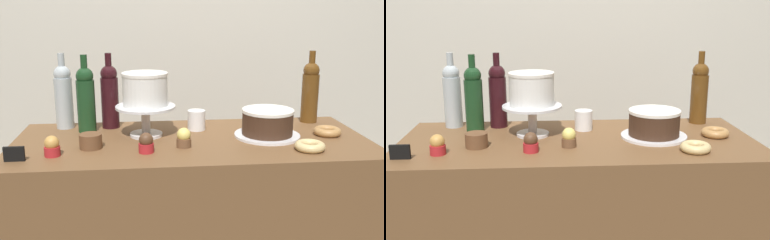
# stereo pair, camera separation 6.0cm
# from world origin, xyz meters

# --- Properties ---
(back_wall) EXTENTS (6.00, 0.05, 2.60)m
(back_wall) POSITION_xyz_m (0.00, 0.89, 1.30)
(back_wall) COLOR beige
(back_wall) RESTS_ON ground_plane
(cake_stand_pedestal) EXTENTS (0.24, 0.24, 0.13)m
(cake_stand_pedestal) POSITION_xyz_m (-0.18, 0.07, 0.99)
(cake_stand_pedestal) COLOR silver
(cake_stand_pedestal) RESTS_ON display_counter
(white_layer_cake) EXTENTS (0.18, 0.18, 0.13)m
(white_layer_cake) POSITION_xyz_m (-0.18, 0.07, 1.09)
(white_layer_cake) COLOR white
(white_layer_cake) RESTS_ON cake_stand_pedestal
(silver_serving_platter) EXTENTS (0.27, 0.27, 0.01)m
(silver_serving_platter) POSITION_xyz_m (0.31, 0.01, 0.91)
(silver_serving_platter) COLOR white
(silver_serving_platter) RESTS_ON display_counter
(chocolate_round_cake) EXTENTS (0.21, 0.21, 0.10)m
(chocolate_round_cake) POSITION_xyz_m (0.31, 0.01, 0.96)
(chocolate_round_cake) COLOR #3D2619
(chocolate_round_cake) RESTS_ON silver_serving_platter
(wine_bottle_dark_red) EXTENTS (0.08, 0.08, 0.33)m
(wine_bottle_dark_red) POSITION_xyz_m (-0.34, 0.22, 1.04)
(wine_bottle_dark_red) COLOR black
(wine_bottle_dark_red) RESTS_ON display_counter
(wine_bottle_amber) EXTENTS (0.08, 0.08, 0.33)m
(wine_bottle_amber) POSITION_xyz_m (0.56, 0.23, 1.04)
(wine_bottle_amber) COLOR #5B3814
(wine_bottle_amber) RESTS_ON display_counter
(wine_bottle_clear) EXTENTS (0.08, 0.08, 0.33)m
(wine_bottle_clear) POSITION_xyz_m (-0.53, 0.24, 1.04)
(wine_bottle_clear) COLOR #B2BCC1
(wine_bottle_clear) RESTS_ON display_counter
(wine_bottle_green) EXTENTS (0.08, 0.08, 0.33)m
(wine_bottle_green) POSITION_xyz_m (-0.43, 0.16, 1.04)
(wine_bottle_green) COLOR #193D1E
(wine_bottle_green) RESTS_ON display_counter
(cupcake_caramel) EXTENTS (0.06, 0.06, 0.07)m
(cupcake_caramel) POSITION_xyz_m (-0.51, -0.15, 0.94)
(cupcake_caramel) COLOR red
(cupcake_caramel) RESTS_ON display_counter
(cupcake_lemon) EXTENTS (0.06, 0.06, 0.07)m
(cupcake_lemon) POSITION_xyz_m (-0.04, -0.09, 0.94)
(cupcake_lemon) COLOR brown
(cupcake_lemon) RESTS_ON display_counter
(cupcake_chocolate) EXTENTS (0.06, 0.06, 0.07)m
(cupcake_chocolate) POSITION_xyz_m (-0.18, -0.15, 0.94)
(cupcake_chocolate) COLOR red
(cupcake_chocolate) RESTS_ON display_counter
(donut_maple) EXTENTS (0.11, 0.11, 0.03)m
(donut_maple) POSITION_xyz_m (0.56, 0.01, 0.92)
(donut_maple) COLOR #B27F47
(donut_maple) RESTS_ON display_counter
(donut_glazed) EXTENTS (0.11, 0.11, 0.03)m
(donut_glazed) POSITION_xyz_m (0.42, -0.18, 0.92)
(donut_glazed) COLOR #E0C17F
(donut_glazed) RESTS_ON display_counter
(cookie_stack) EXTENTS (0.08, 0.08, 0.05)m
(cookie_stack) POSITION_xyz_m (-0.39, -0.07, 0.93)
(cookie_stack) COLOR brown
(cookie_stack) RESTS_ON display_counter
(price_sign_chalkboard) EXTENTS (0.07, 0.01, 0.05)m
(price_sign_chalkboard) POSITION_xyz_m (-0.63, -0.20, 0.93)
(price_sign_chalkboard) COLOR black
(price_sign_chalkboard) RESTS_ON display_counter
(coffee_cup_ceramic) EXTENTS (0.08, 0.08, 0.08)m
(coffee_cup_ceramic) POSITION_xyz_m (0.03, 0.14, 0.94)
(coffee_cup_ceramic) COLOR white
(coffee_cup_ceramic) RESTS_ON display_counter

